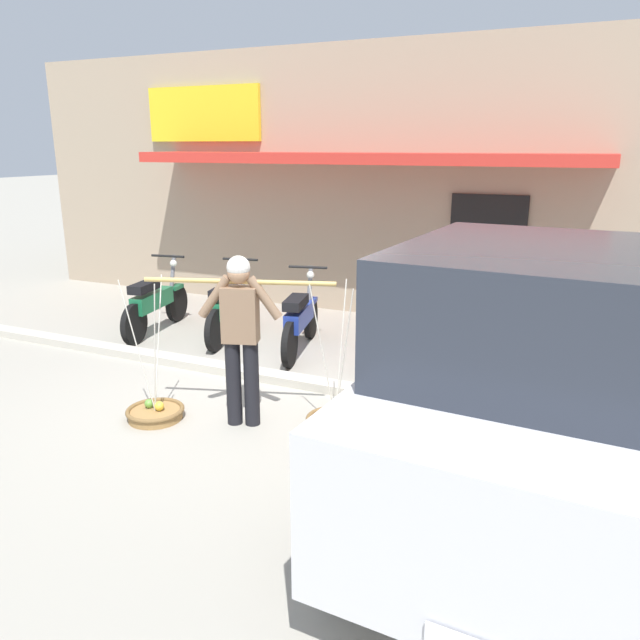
% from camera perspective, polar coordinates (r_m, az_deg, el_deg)
% --- Properties ---
extents(ground_plane, '(90.00, 90.00, 0.00)m').
position_cam_1_polar(ground_plane, '(6.66, -5.59, -7.93)').
color(ground_plane, '#9E998C').
extents(sidewalk_curb, '(20.00, 0.24, 0.10)m').
position_cam_1_polar(sidewalk_curb, '(7.21, -2.83, -5.54)').
color(sidewalk_curb, '#BAB4A5').
rests_on(sidewalk_curb, ground).
extents(fruit_vendor, '(1.76, 0.60, 1.70)m').
position_cam_1_polar(fruit_vendor, '(5.94, -7.37, -0.90)').
color(fruit_vendor, black).
rests_on(fruit_vendor, ground).
extents(fruit_basket_left_side, '(0.59, 0.59, 1.45)m').
position_cam_1_polar(fruit_basket_left_side, '(6.52, -15.02, -8.21)').
color(fruit_basket_left_side, '#9E7542').
rests_on(fruit_basket_left_side, ground).
extents(fruit_basket_right_side, '(0.59, 0.59, 1.45)m').
position_cam_1_polar(fruit_basket_right_side, '(6.11, 1.45, -9.31)').
color(fruit_basket_right_side, '#9E7542').
rests_on(fruit_basket_right_side, ground).
extents(motorcycle_nearest_shop, '(0.54, 1.81, 1.09)m').
position_cam_1_polar(motorcycle_nearest_shop, '(9.34, -15.08, 1.52)').
color(motorcycle_nearest_shop, black).
rests_on(motorcycle_nearest_shop, ground).
extents(motorcycle_second_in_row, '(0.58, 1.80, 1.09)m').
position_cam_1_polar(motorcycle_second_in_row, '(8.85, -8.32, 1.12)').
color(motorcycle_second_in_row, black).
rests_on(motorcycle_second_in_row, ground).
extents(motorcycle_third_in_row, '(0.60, 1.79, 1.09)m').
position_cam_1_polar(motorcycle_third_in_row, '(8.16, -1.84, 0.04)').
color(motorcycle_third_in_row, black).
rests_on(motorcycle_third_in_row, ground).
extents(motorcycle_end_of_row, '(0.54, 1.82, 1.09)m').
position_cam_1_polar(motorcycle_end_of_row, '(7.91, 6.56, -0.58)').
color(motorcycle_end_of_row, black).
rests_on(motorcycle_end_of_row, ground).
extents(parked_truck, '(2.38, 4.81, 2.10)m').
position_cam_1_polar(parked_truck, '(4.84, 20.94, -5.11)').
color(parked_truck, silver).
rests_on(parked_truck, ground).
extents(storefront_building, '(13.00, 6.00, 4.20)m').
position_cam_1_polar(storefront_building, '(12.26, 8.28, 13.00)').
color(storefront_building, tan).
rests_on(storefront_building, ground).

